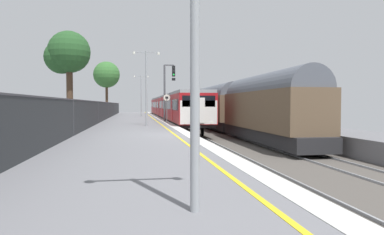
{
  "coord_description": "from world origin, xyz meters",
  "views": [
    {
      "loc": [
        -2.4,
        -17.87,
        1.57
      ],
      "look_at": [
        1.71,
        6.7,
        0.63
      ],
      "focal_mm": 32.04,
      "sensor_mm": 36.0,
      "label": 1
    }
  ],
  "objects_px": {
    "signal_gantry": "(167,86)",
    "commuter_train_at_platform": "(170,107)",
    "freight_train_adjacent_track": "(205,105)",
    "background_tree_centre": "(107,75)",
    "platform_lamp_near": "(195,13)",
    "speed_limit_sign": "(167,105)",
    "background_tree_left": "(67,55)",
    "platform_lamp_far": "(141,92)",
    "platform_lamp_mid": "(146,82)"
  },
  "relations": [
    {
      "from": "speed_limit_sign",
      "to": "platform_lamp_near",
      "type": "relative_size",
      "value": 0.51
    },
    {
      "from": "signal_gantry",
      "to": "speed_limit_sign",
      "type": "bearing_deg",
      "value": -96.3
    },
    {
      "from": "platform_lamp_far",
      "to": "background_tree_centre",
      "type": "bearing_deg",
      "value": 128.52
    },
    {
      "from": "speed_limit_sign",
      "to": "platform_lamp_mid",
      "type": "bearing_deg",
      "value": -122.15
    },
    {
      "from": "background_tree_centre",
      "to": "speed_limit_sign",
      "type": "bearing_deg",
      "value": -74.44
    },
    {
      "from": "platform_lamp_mid",
      "to": "background_tree_left",
      "type": "xyz_separation_m",
      "value": [
        -5.43,
        -1.28,
        1.68
      ]
    },
    {
      "from": "platform_lamp_near",
      "to": "platform_lamp_far",
      "type": "distance_m",
      "value": 41.89
    },
    {
      "from": "background_tree_left",
      "to": "background_tree_centre",
      "type": "bearing_deg",
      "value": 89.13
    },
    {
      "from": "platform_lamp_far",
      "to": "freight_train_adjacent_track",
      "type": "bearing_deg",
      "value": -35.87
    },
    {
      "from": "signal_gantry",
      "to": "platform_lamp_mid",
      "type": "bearing_deg",
      "value": -109.36
    },
    {
      "from": "freight_train_adjacent_track",
      "to": "background_tree_centre",
      "type": "bearing_deg",
      "value": 136.95
    },
    {
      "from": "speed_limit_sign",
      "to": "background_tree_centre",
      "type": "relative_size",
      "value": 0.31
    },
    {
      "from": "platform_lamp_mid",
      "to": "background_tree_left",
      "type": "relative_size",
      "value": 0.85
    },
    {
      "from": "platform_lamp_mid",
      "to": "platform_lamp_far",
      "type": "distance_m",
      "value": 20.94
    },
    {
      "from": "freight_train_adjacent_track",
      "to": "background_tree_centre",
      "type": "relative_size",
      "value": 6.61
    },
    {
      "from": "speed_limit_sign",
      "to": "platform_lamp_near",
      "type": "distance_m",
      "value": 23.89
    },
    {
      "from": "platform_lamp_mid",
      "to": "freight_train_adjacent_track",
      "type": "bearing_deg",
      "value": 63.66
    },
    {
      "from": "platform_lamp_far",
      "to": "background_tree_centre",
      "type": "xyz_separation_m",
      "value": [
        -5.0,
        6.28,
        2.69
      ]
    },
    {
      "from": "freight_train_adjacent_track",
      "to": "signal_gantry",
      "type": "bearing_deg",
      "value": -120.53
    },
    {
      "from": "freight_train_adjacent_track",
      "to": "background_tree_left",
      "type": "distance_m",
      "value": 21.5
    },
    {
      "from": "background_tree_centre",
      "to": "freight_train_adjacent_track",
      "type": "bearing_deg",
      "value": -43.05
    },
    {
      "from": "freight_train_adjacent_track",
      "to": "platform_lamp_far",
      "type": "xyz_separation_m",
      "value": [
        -7.64,
        5.52,
        1.81
      ]
    },
    {
      "from": "platform_lamp_mid",
      "to": "platform_lamp_far",
      "type": "relative_size",
      "value": 1.01
    },
    {
      "from": "signal_gantry",
      "to": "platform_lamp_far",
      "type": "distance_m",
      "value": 14.98
    },
    {
      "from": "platform_lamp_near",
      "to": "platform_lamp_mid",
      "type": "xyz_separation_m",
      "value": [
        0.0,
        20.94,
        0.4
      ]
    },
    {
      "from": "freight_train_adjacent_track",
      "to": "background_tree_centre",
      "type": "distance_m",
      "value": 17.87
    },
    {
      "from": "background_tree_centre",
      "to": "background_tree_left",
      "type": "bearing_deg",
      "value": -90.87
    },
    {
      "from": "freight_train_adjacent_track",
      "to": "background_tree_centre",
      "type": "xyz_separation_m",
      "value": [
        -12.64,
        11.81,
        4.5
      ]
    },
    {
      "from": "commuter_train_at_platform",
      "to": "freight_train_adjacent_track",
      "type": "distance_m",
      "value": 5.13
    },
    {
      "from": "speed_limit_sign",
      "to": "background_tree_left",
      "type": "bearing_deg",
      "value": -150.27
    },
    {
      "from": "commuter_train_at_platform",
      "to": "platform_lamp_far",
      "type": "relative_size",
      "value": 7.5
    },
    {
      "from": "commuter_train_at_platform",
      "to": "background_tree_left",
      "type": "xyz_separation_m",
      "value": [
        -9.07,
        -19.9,
        3.71
      ]
    },
    {
      "from": "speed_limit_sign",
      "to": "platform_lamp_near",
      "type": "xyz_separation_m",
      "value": [
        -1.79,
        -23.79,
        1.32
      ]
    },
    {
      "from": "commuter_train_at_platform",
      "to": "platform_lamp_near",
      "type": "xyz_separation_m",
      "value": [
        -3.63,
        -39.57,
        1.63
      ]
    },
    {
      "from": "platform_lamp_near",
      "to": "platform_lamp_far",
      "type": "xyz_separation_m",
      "value": [
        0.0,
        41.89,
        0.38
      ]
    },
    {
      "from": "platform_lamp_near",
      "to": "background_tree_centre",
      "type": "xyz_separation_m",
      "value": [
        -5.0,
        48.17,
        3.06
      ]
    },
    {
      "from": "platform_lamp_near",
      "to": "platform_lamp_mid",
      "type": "relative_size",
      "value": 0.86
    },
    {
      "from": "platform_lamp_mid",
      "to": "background_tree_centre",
      "type": "height_order",
      "value": "background_tree_centre"
    },
    {
      "from": "platform_lamp_far",
      "to": "signal_gantry",
      "type": "bearing_deg",
      "value": -81.76
    },
    {
      "from": "platform_lamp_near",
      "to": "signal_gantry",
      "type": "bearing_deg",
      "value": 85.46
    },
    {
      "from": "freight_train_adjacent_track",
      "to": "platform_lamp_mid",
      "type": "xyz_separation_m",
      "value": [
        -7.64,
        -15.42,
        1.83
      ]
    },
    {
      "from": "platform_lamp_mid",
      "to": "background_tree_centre",
      "type": "distance_m",
      "value": 27.81
    },
    {
      "from": "signal_gantry",
      "to": "background_tree_left",
      "type": "relative_size",
      "value": 0.81
    },
    {
      "from": "commuter_train_at_platform",
      "to": "speed_limit_sign",
      "type": "distance_m",
      "value": 15.89
    },
    {
      "from": "signal_gantry",
      "to": "platform_lamp_near",
      "type": "bearing_deg",
      "value": -94.54
    },
    {
      "from": "background_tree_left",
      "to": "background_tree_centre",
      "type": "distance_m",
      "value": 28.53
    },
    {
      "from": "speed_limit_sign",
      "to": "background_tree_left",
      "type": "xyz_separation_m",
      "value": [
        -7.22,
        -4.12,
        3.41
      ]
    },
    {
      "from": "speed_limit_sign",
      "to": "background_tree_left",
      "type": "height_order",
      "value": "background_tree_left"
    },
    {
      "from": "signal_gantry",
      "to": "commuter_train_at_platform",
      "type": "bearing_deg",
      "value": 83.23
    },
    {
      "from": "background_tree_centre",
      "to": "commuter_train_at_platform",
      "type": "bearing_deg",
      "value": -44.91
    }
  ]
}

